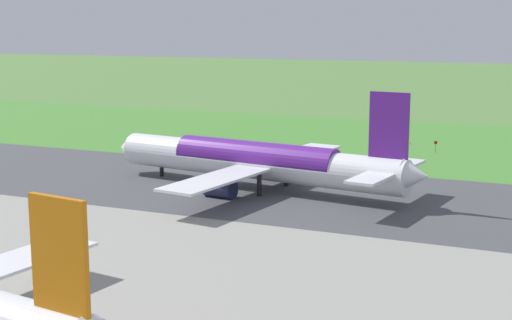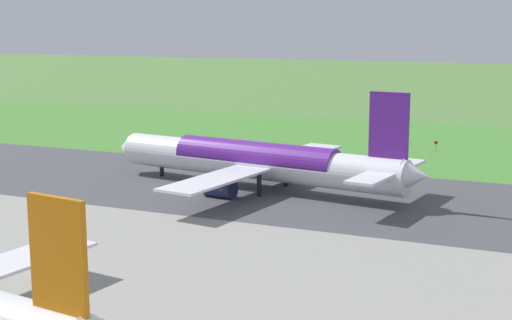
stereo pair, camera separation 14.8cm
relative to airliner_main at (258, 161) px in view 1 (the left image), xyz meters
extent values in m
plane|color=#547F3D|center=(4.17, -0.05, -4.35)|extent=(800.00, 800.00, 0.00)
cube|color=#47474C|center=(4.17, -0.05, -4.32)|extent=(600.00, 37.48, 0.06)
cube|color=#478534|center=(4.17, -48.78, -4.33)|extent=(600.00, 80.00, 0.04)
cylinder|color=white|center=(0.38, -0.05, -0.15)|extent=(48.26, 11.75, 5.20)
cone|color=white|center=(25.63, -3.56, -0.15)|extent=(3.65, 5.31, 4.94)
cone|color=white|center=(-24.59, 3.41, 0.45)|extent=(4.07, 4.86, 4.42)
cube|color=#591E8C|center=(-20.54, 2.85, 6.95)|extent=(5.62, 1.26, 9.00)
cube|color=white|center=(-19.79, 8.30, 0.65)|extent=(5.20, 9.46, 0.36)
cube|color=white|center=(-21.30, -2.60, 0.65)|extent=(5.20, 9.46, 0.36)
cube|color=white|center=(0.90, 10.98, -0.55)|extent=(8.97, 22.62, 0.35)
cube|color=white|center=(-2.13, -10.81, -0.55)|extent=(8.97, 22.62, 0.35)
cylinder|color=#23284C|center=(2.89, 7.17, -3.03)|extent=(4.84, 3.39, 2.80)
cylinder|color=#23284C|center=(0.83, -7.69, -3.03)|extent=(4.84, 3.39, 2.80)
cylinder|color=black|center=(18.44, -2.56, -2.64)|extent=(0.70, 0.70, 3.42)
cylinder|color=black|center=(-2.05, 4.32, -2.64)|extent=(0.70, 0.70, 3.42)
cylinder|color=black|center=(-3.15, -3.60, -2.64)|extent=(0.70, 0.70, 3.42)
cylinder|color=#591E8C|center=(0.38, -0.05, 0.37)|extent=(26.87, 8.80, 5.23)
cube|color=orange|center=(-13.35, 63.75, 5.50)|extent=(4.90, 1.10, 7.85)
cube|color=white|center=(2.71, 51.84, -1.04)|extent=(7.82, 19.72, 0.31)
cylinder|color=slate|center=(-18.81, -43.93, -3.50)|extent=(0.10, 0.10, 1.71)
cube|color=red|center=(-18.81, -43.95, -2.34)|extent=(0.60, 0.04, 0.60)
cone|color=orange|center=(-12.06, -52.26, -4.08)|extent=(0.40, 0.40, 0.55)
camera|label=1|loc=(-43.94, 101.58, 20.40)|focal=52.24mm
camera|label=2|loc=(-44.08, 101.52, 20.40)|focal=52.24mm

